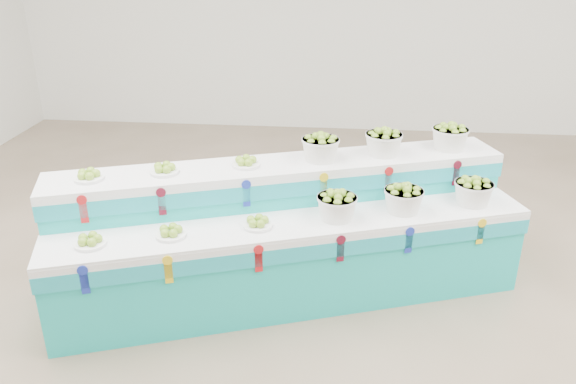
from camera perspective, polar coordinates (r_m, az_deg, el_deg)
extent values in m
plane|color=brown|center=(4.23, 8.83, -14.82)|extent=(10.00, 10.00, 0.00)
cylinder|color=white|center=(4.11, -19.15, -4.51)|extent=(0.28, 0.28, 0.09)
cylinder|color=white|center=(4.08, -11.63, -3.82)|extent=(0.28, 0.28, 0.09)
cylinder|color=white|center=(4.13, -3.06, -2.96)|extent=(0.28, 0.28, 0.09)
cylinder|color=white|center=(4.40, -19.26, 1.68)|extent=(0.28, 0.28, 0.09)
cylinder|color=white|center=(4.37, -12.24, 2.36)|extent=(0.28, 0.28, 0.09)
cylinder|color=white|center=(4.41, -4.23, 3.10)|extent=(0.28, 0.28, 0.09)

